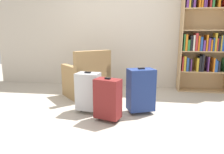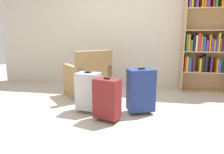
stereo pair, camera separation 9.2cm
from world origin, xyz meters
The scene contains 8 objects.
ground_plane centered at (0.00, 0.00, 0.00)m, with size 10.34×10.34×0.00m, color #B2A899.
back_wall centered at (0.00, 1.87, 1.30)m, with size 5.91×0.10×2.60m, color beige.
bookshelf centered at (1.79, 1.65, 1.08)m, with size 1.00×0.33×2.08m.
armchair centered at (-0.48, 0.89, 0.32)m, with size 0.99×0.99×0.90m.
mug centered at (0.06, 0.93, 0.05)m, with size 0.12×0.08×0.10m.
suitcase_navy_blue centered at (0.54, 0.19, 0.36)m, with size 0.45×0.38×0.70m.
suitcase_dark_red centered at (0.10, -0.18, 0.32)m, with size 0.39×0.30×0.61m.
suitcase_silver centered at (-0.25, 0.11, 0.33)m, with size 0.37×0.29×0.63m.
Camera 1 is at (0.55, -2.81, 1.17)m, focal length 32.75 mm.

